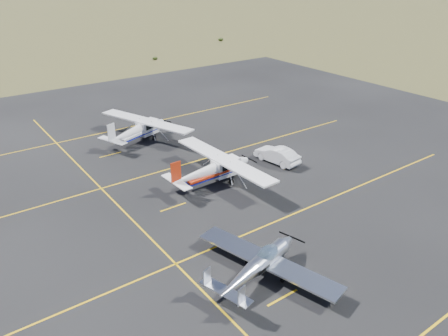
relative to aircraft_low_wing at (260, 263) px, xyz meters
name	(u,v)px	position (x,y,z in m)	size (l,w,h in m)	color
ground	(280,244)	(2.90, 1.61, -0.91)	(1600.00, 1600.00, 0.00)	#383D1C
apron	(213,198)	(2.90, 8.61, -0.91)	(72.00, 72.00, 0.02)	black
aircraft_low_wing	(260,263)	(0.00, 0.00, 0.00)	(6.38, 8.71, 1.89)	silver
aircraft_cessna	(213,169)	(4.16, 10.48, 0.28)	(6.31, 10.54, 2.67)	white
aircraft_plain	(138,129)	(3.38, 21.56, 0.27)	(7.34, 10.29, 2.65)	white
sedan	(277,155)	(10.64, 10.47, -0.23)	(1.41, 4.04, 1.33)	white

